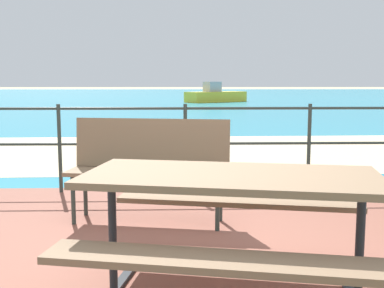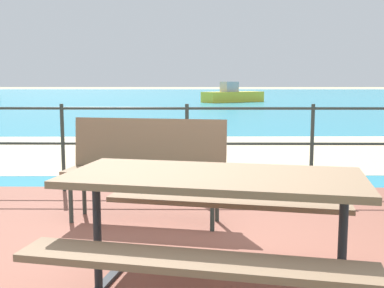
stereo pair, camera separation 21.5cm
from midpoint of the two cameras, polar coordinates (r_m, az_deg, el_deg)
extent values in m
plane|color=tan|center=(3.40, 0.33, -16.00)|extent=(240.00, 240.00, 0.00)
cube|color=brown|center=(3.39, 0.33, -15.53)|extent=(6.40, 5.20, 0.06)
cube|color=teal|center=(43.14, 0.68, 5.74)|extent=(90.00, 90.00, 0.01)
cube|color=beige|center=(9.22, 0.58, -0.89)|extent=(54.09, 6.04, 0.01)
cube|color=#7A6047|center=(2.69, 4.92, -4.05)|extent=(1.79, 1.09, 0.04)
cube|color=#7A6047|center=(2.23, 2.95, -14.13)|extent=(1.69, 0.58, 0.04)
cube|color=#7A6047|center=(3.30, 6.10, -6.93)|extent=(1.69, 0.58, 0.04)
cylinder|color=#1E2328|center=(2.96, -9.34, -10.65)|extent=(0.06, 0.06, 0.76)
cylinder|color=#1E2328|center=(2.80, 19.91, -12.10)|extent=(0.06, 0.06, 0.76)
cube|color=#7A6047|center=(4.35, -4.45, -3.49)|extent=(1.53, 0.66, 0.04)
cube|color=#7A6047|center=(4.48, -3.87, 0.13)|extent=(1.47, 0.33, 0.47)
cylinder|color=#2D3833|center=(4.48, -13.17, -6.39)|extent=(0.04, 0.04, 0.47)
cylinder|color=#2D3833|center=(4.75, -11.69, -5.56)|extent=(0.04, 0.04, 0.47)
cylinder|color=#2D3833|center=(4.13, 3.98, -7.40)|extent=(0.04, 0.04, 0.47)
cylinder|color=#2D3833|center=(4.42, 4.46, -6.41)|extent=(0.04, 0.04, 0.47)
cylinder|color=#2D3833|center=(5.76, -14.35, -0.45)|extent=(0.04, 0.04, 1.04)
cylinder|color=#2D3833|center=(5.56, 0.49, -0.49)|extent=(0.04, 0.04, 1.04)
cylinder|color=#2D3833|center=(5.75, 15.37, -0.50)|extent=(0.04, 0.04, 1.04)
cylinder|color=#2D3833|center=(5.51, 0.50, 4.34)|extent=(5.90, 0.03, 0.03)
cylinder|color=#2D3833|center=(5.55, 0.50, 0.04)|extent=(5.90, 0.03, 0.03)
cube|color=yellow|center=(31.86, 5.19, 5.71)|extent=(4.36, 3.58, 0.70)
cube|color=#A5A8AD|center=(31.65, 4.74, 6.94)|extent=(1.28, 1.22, 0.66)
cone|color=yellow|center=(33.42, 8.43, 5.74)|extent=(0.77, 0.80, 0.63)
camera|label=1|loc=(0.11, -88.79, 0.16)|focal=43.99mm
camera|label=2|loc=(0.11, 91.21, -0.16)|focal=43.99mm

